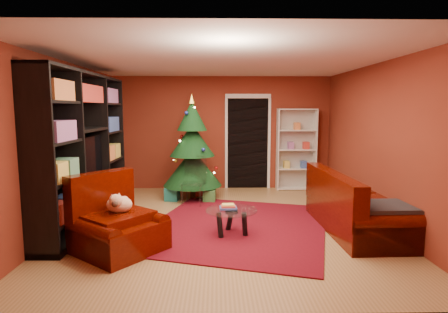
{
  "coord_description": "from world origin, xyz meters",
  "views": [
    {
      "loc": [
        -0.13,
        -5.94,
        1.86
      ],
      "look_at": [
        0.0,
        0.4,
        1.05
      ],
      "focal_mm": 30.0,
      "sensor_mm": 36.0,
      "label": 1
    }
  ],
  "objects_px": {
    "gift_box_red": "(197,191)",
    "acrylic_chair": "(193,183)",
    "coffee_table": "(232,222)",
    "gift_box_green": "(209,196)",
    "white_bookshelf": "(296,150)",
    "dog": "(119,204)",
    "armchair": "(119,221)",
    "gift_box_teal": "(172,194)",
    "sofa": "(357,201)",
    "rug": "(237,226)",
    "media_unit": "(84,149)",
    "christmas_tree": "(192,148)"
  },
  "relations": [
    {
      "from": "gift_box_red",
      "to": "acrylic_chair",
      "type": "relative_size",
      "value": 0.25
    },
    {
      "from": "coffee_table",
      "to": "acrylic_chair",
      "type": "height_order",
      "value": "acrylic_chair"
    },
    {
      "from": "gift_box_green",
      "to": "white_bookshelf",
      "type": "height_order",
      "value": "white_bookshelf"
    },
    {
      "from": "dog",
      "to": "coffee_table",
      "type": "xyz_separation_m",
      "value": [
        1.5,
        0.54,
        -0.41
      ]
    },
    {
      "from": "armchair",
      "to": "dog",
      "type": "bearing_deg",
      "value": 45.0
    },
    {
      "from": "armchair",
      "to": "gift_box_red",
      "type": "bearing_deg",
      "value": 23.81
    },
    {
      "from": "gift_box_teal",
      "to": "sofa",
      "type": "distance_m",
      "value": 3.64
    },
    {
      "from": "armchair",
      "to": "acrylic_chair",
      "type": "xyz_separation_m",
      "value": [
        0.82,
        2.38,
        0.02
      ]
    },
    {
      "from": "rug",
      "to": "armchair",
      "type": "bearing_deg",
      "value": -147.63
    },
    {
      "from": "gift_box_red",
      "to": "sofa",
      "type": "height_order",
      "value": "sofa"
    },
    {
      "from": "white_bookshelf",
      "to": "armchair",
      "type": "bearing_deg",
      "value": -129.47
    },
    {
      "from": "rug",
      "to": "dog",
      "type": "distance_m",
      "value": 1.95
    },
    {
      "from": "media_unit",
      "to": "gift_box_teal",
      "type": "bearing_deg",
      "value": 50.73
    },
    {
      "from": "white_bookshelf",
      "to": "acrylic_chair",
      "type": "height_order",
      "value": "white_bookshelf"
    },
    {
      "from": "dog",
      "to": "sofa",
      "type": "relative_size",
      "value": 0.19
    },
    {
      "from": "gift_box_green",
      "to": "coffee_table",
      "type": "relative_size",
      "value": 0.32
    },
    {
      "from": "rug",
      "to": "acrylic_chair",
      "type": "bearing_deg",
      "value": 119.55
    },
    {
      "from": "sofa",
      "to": "acrylic_chair",
      "type": "distance_m",
      "value": 3.04
    },
    {
      "from": "rug",
      "to": "media_unit",
      "type": "xyz_separation_m",
      "value": [
        -2.47,
        0.28,
        1.2
      ]
    },
    {
      "from": "acrylic_chair",
      "to": "christmas_tree",
      "type": "bearing_deg",
      "value": 105.11
    },
    {
      "from": "gift_box_green",
      "to": "rug",
      "type": "bearing_deg",
      "value": -73.91
    },
    {
      "from": "acrylic_chair",
      "to": "rug",
      "type": "bearing_deg",
      "value": -50.09
    },
    {
      "from": "gift_box_red",
      "to": "armchair",
      "type": "distance_m",
      "value": 3.3
    },
    {
      "from": "gift_box_red",
      "to": "gift_box_teal",
      "type": "bearing_deg",
      "value": -140.02
    },
    {
      "from": "gift_box_green",
      "to": "armchair",
      "type": "distance_m",
      "value": 2.88
    },
    {
      "from": "dog",
      "to": "coffee_table",
      "type": "distance_m",
      "value": 1.64
    },
    {
      "from": "gift_box_green",
      "to": "gift_box_red",
      "type": "relative_size",
      "value": 1.13
    },
    {
      "from": "white_bookshelf",
      "to": "sofa",
      "type": "bearing_deg",
      "value": -83.97
    },
    {
      "from": "white_bookshelf",
      "to": "acrylic_chair",
      "type": "bearing_deg",
      "value": -148.62
    },
    {
      "from": "media_unit",
      "to": "coffee_table",
      "type": "distance_m",
      "value": 2.66
    },
    {
      "from": "rug",
      "to": "gift_box_red",
      "type": "bearing_deg",
      "value": 108.78
    },
    {
      "from": "rug",
      "to": "sofa",
      "type": "height_order",
      "value": "sofa"
    },
    {
      "from": "christmas_tree",
      "to": "gift_box_red",
      "type": "relative_size",
      "value": 10.08
    },
    {
      "from": "gift_box_teal",
      "to": "dog",
      "type": "xyz_separation_m",
      "value": [
        -0.37,
        -2.69,
        0.48
      ]
    },
    {
      "from": "white_bookshelf",
      "to": "sofa",
      "type": "xyz_separation_m",
      "value": [
        0.31,
        -2.96,
        -0.47
      ]
    },
    {
      "from": "rug",
      "to": "christmas_tree",
      "type": "distance_m",
      "value": 2.37
    },
    {
      "from": "gift_box_teal",
      "to": "gift_box_green",
      "type": "relative_size",
      "value": 1.09
    },
    {
      "from": "media_unit",
      "to": "acrylic_chair",
      "type": "bearing_deg",
      "value": 33.52
    },
    {
      "from": "christmas_tree",
      "to": "sofa",
      "type": "height_order",
      "value": "christmas_tree"
    },
    {
      "from": "gift_box_red",
      "to": "dog",
      "type": "xyz_separation_m",
      "value": [
        -0.87,
        -3.1,
        0.51
      ]
    },
    {
      "from": "coffee_table",
      "to": "armchair",
      "type": "bearing_deg",
      "value": -157.87
    },
    {
      "from": "gift_box_green",
      "to": "gift_box_teal",
      "type": "bearing_deg",
      "value": 170.68
    },
    {
      "from": "christmas_tree",
      "to": "gift_box_green",
      "type": "relative_size",
      "value": 8.95
    },
    {
      "from": "christmas_tree",
      "to": "sofa",
      "type": "distance_m",
      "value": 3.47
    },
    {
      "from": "rug",
      "to": "dog",
      "type": "bearing_deg",
      "value": -149.59
    },
    {
      "from": "white_bookshelf",
      "to": "dog",
      "type": "height_order",
      "value": "white_bookshelf"
    },
    {
      "from": "media_unit",
      "to": "sofa",
      "type": "bearing_deg",
      "value": -5.52
    },
    {
      "from": "rug",
      "to": "gift_box_red",
      "type": "distance_m",
      "value": 2.29
    },
    {
      "from": "gift_box_red",
      "to": "white_bookshelf",
      "type": "xyz_separation_m",
      "value": [
        2.25,
        0.6,
        0.82
      ]
    },
    {
      "from": "armchair",
      "to": "sofa",
      "type": "bearing_deg",
      "value": -37.8
    }
  ]
}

